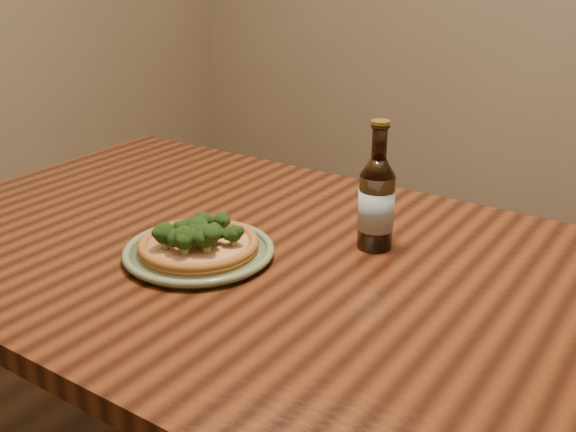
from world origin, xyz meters
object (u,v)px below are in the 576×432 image
Objects in this scene: table at (291,306)px; beer_bottle at (376,202)px; plate at (199,251)px; pizza at (198,242)px.

beer_bottle is at bearing 54.60° from table.
plate is 1.26× the size of pizza.
plate is at bearing 128.55° from pizza.
beer_bottle reaches higher than table.
beer_bottle reaches higher than plate.
table is at bearing 28.99° from plate.
table is 7.48× the size of pizza.
table is 5.95× the size of plate.
pizza is 0.90× the size of beer_bottle.
plate is (-0.14, -0.08, 0.10)m from table.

